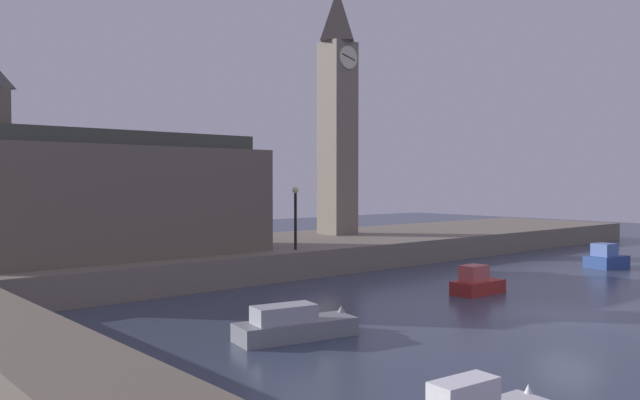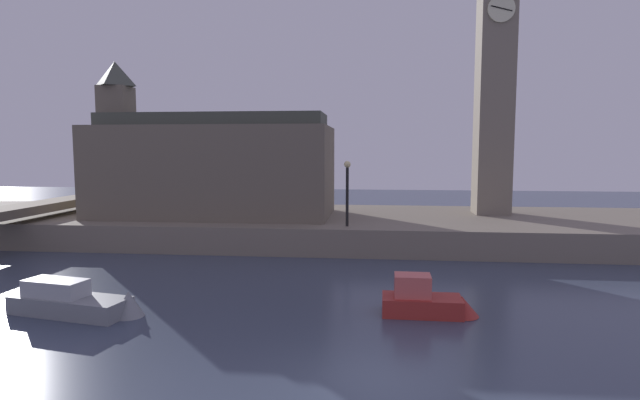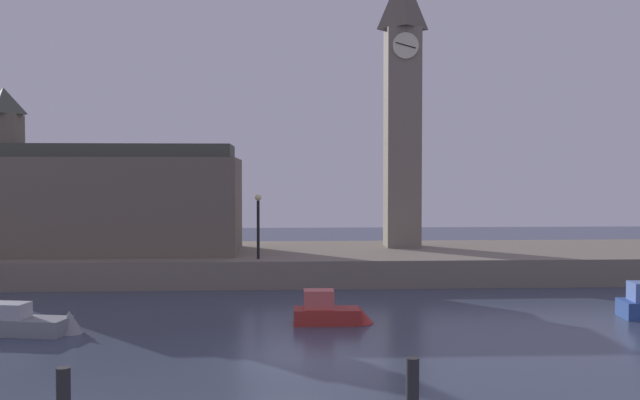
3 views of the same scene
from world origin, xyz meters
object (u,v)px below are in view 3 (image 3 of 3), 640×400
at_px(clock_tower, 402,103).
at_px(boat_cruiser_grey, 25,323).
at_px(parliament_hall, 110,200).
at_px(boat_dinghy_red, 333,312).
at_px(streetlamp, 258,218).

xyz_separation_m(clock_tower, boat_cruiser_grey, (-17.38, -17.63, -10.23)).
height_order(clock_tower, parliament_hall, clock_tower).
bearing_deg(clock_tower, parliament_hall, -171.89).
distance_m(clock_tower, parliament_hall, 18.95).
height_order(boat_dinghy_red, boat_cruiser_grey, boat_dinghy_red).
distance_m(parliament_hall, streetlamp, 9.68).
xyz_separation_m(streetlamp, boat_dinghy_red, (3.33, -10.00, -3.26)).
relative_size(clock_tower, boat_dinghy_red, 5.40).
relative_size(streetlamp, boat_dinghy_red, 1.07).
bearing_deg(parliament_hall, boat_dinghy_red, -48.71).
xyz_separation_m(clock_tower, streetlamp, (-8.93, -6.39, -6.94)).
bearing_deg(boat_cruiser_grey, streetlamp, 53.08).
bearing_deg(clock_tower, boat_dinghy_red, -108.87).
bearing_deg(streetlamp, boat_cruiser_grey, -126.92).
bearing_deg(boat_dinghy_red, parliament_hall, 131.29).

